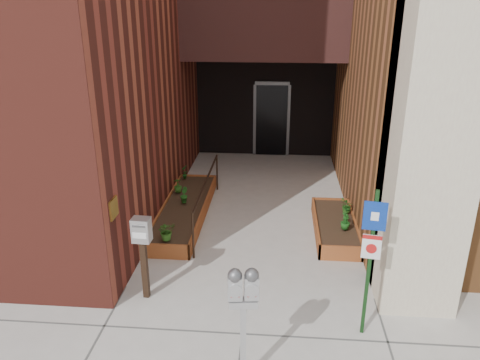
# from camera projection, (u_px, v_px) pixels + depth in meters

# --- Properties ---
(ground) EXTENTS (80.00, 80.00, 0.00)m
(ground) POSITION_uv_depth(u_px,v_px,m) (248.00, 293.00, 7.49)
(ground) COLOR #9E9991
(ground) RESTS_ON ground
(planter_left) EXTENTS (0.90, 3.60, 0.30)m
(planter_left) POSITION_uv_depth(u_px,v_px,m) (185.00, 211.00, 10.08)
(planter_left) COLOR brown
(planter_left) RESTS_ON ground
(planter_right) EXTENTS (0.80, 2.20, 0.30)m
(planter_right) POSITION_uv_depth(u_px,v_px,m) (335.00, 227.00, 9.36)
(planter_right) COLOR brown
(planter_right) RESTS_ON ground
(handrail) EXTENTS (0.04, 3.34, 0.90)m
(handrail) POSITION_uv_depth(u_px,v_px,m) (207.00, 186.00, 9.77)
(handrail) COLOR black
(handrail) RESTS_ON ground
(parking_meter) EXTENTS (0.37, 0.19, 1.60)m
(parking_meter) POSITION_uv_depth(u_px,v_px,m) (243.00, 296.00, 5.30)
(parking_meter) COLOR #ACADAF
(parking_meter) RESTS_ON ground
(sign_post) EXTENTS (0.29, 0.09, 2.17)m
(sign_post) POSITION_uv_depth(u_px,v_px,m) (371.00, 249.00, 6.12)
(sign_post) COLOR black
(sign_post) RESTS_ON ground
(payment_dropbox) EXTENTS (0.28, 0.22, 1.37)m
(payment_dropbox) POSITION_uv_depth(u_px,v_px,m) (142.00, 241.00, 7.05)
(payment_dropbox) COLOR black
(payment_dropbox) RESTS_ON ground
(shrub_left_a) EXTENTS (0.43, 0.43, 0.35)m
(shrub_left_a) POSITION_uv_depth(u_px,v_px,m) (167.00, 231.00, 8.47)
(shrub_left_a) COLOR #2D601B
(shrub_left_a) RESTS_ON planter_left
(shrub_left_b) EXTENTS (0.23, 0.23, 0.34)m
(shrub_left_b) POSITION_uv_depth(u_px,v_px,m) (184.00, 195.00, 10.04)
(shrub_left_b) COLOR #1F5D1A
(shrub_left_b) RESTS_ON planter_left
(shrub_left_c) EXTENTS (0.22, 0.22, 0.32)m
(shrub_left_c) POSITION_uv_depth(u_px,v_px,m) (178.00, 185.00, 10.58)
(shrub_left_c) COLOR #295F1B
(shrub_left_c) RESTS_ON planter_left
(shrub_left_d) EXTENTS (0.20, 0.20, 0.34)m
(shrub_left_d) POSITION_uv_depth(u_px,v_px,m) (184.00, 172.00, 11.39)
(shrub_left_d) COLOR #164F17
(shrub_left_d) RESTS_ON planter_left
(shrub_right_a) EXTENTS (0.24, 0.24, 0.33)m
(shrub_right_a) POSITION_uv_depth(u_px,v_px,m) (345.00, 221.00, 8.87)
(shrub_right_a) COLOR #185016
(shrub_right_a) RESTS_ON planter_right
(shrub_right_b) EXTENTS (0.23, 0.23, 0.33)m
(shrub_right_b) POSITION_uv_depth(u_px,v_px,m) (346.00, 214.00, 9.16)
(shrub_right_b) COLOR #195819
(shrub_right_b) RESTS_ON planter_right
(shrub_right_c) EXTENTS (0.37, 0.37, 0.30)m
(shrub_right_c) POSITION_uv_depth(u_px,v_px,m) (347.00, 206.00, 9.55)
(shrub_right_c) COLOR #255A19
(shrub_right_c) RESTS_ON planter_right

